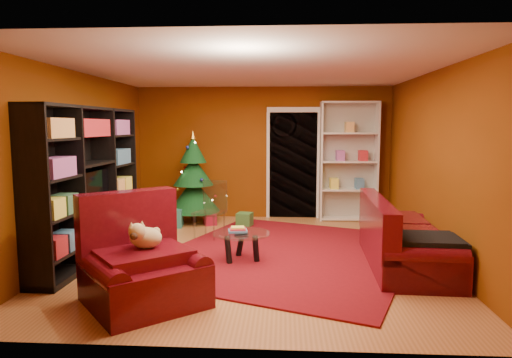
# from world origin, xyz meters

# --- Properties ---
(floor) EXTENTS (5.00, 5.50, 0.05)m
(floor) POSITION_xyz_m (0.00, 0.00, -0.03)
(floor) COLOR #A76535
(floor) RESTS_ON ground
(ceiling) EXTENTS (5.00, 5.50, 0.05)m
(ceiling) POSITION_xyz_m (0.00, 0.00, 2.62)
(ceiling) COLOR silver
(ceiling) RESTS_ON wall_back
(wall_back) EXTENTS (5.00, 0.05, 2.60)m
(wall_back) POSITION_xyz_m (0.00, 2.77, 1.30)
(wall_back) COLOR #753609
(wall_back) RESTS_ON ground
(wall_left) EXTENTS (0.05, 5.50, 2.60)m
(wall_left) POSITION_xyz_m (-2.52, 0.00, 1.30)
(wall_left) COLOR #753609
(wall_left) RESTS_ON ground
(wall_right) EXTENTS (0.05, 5.50, 2.60)m
(wall_right) POSITION_xyz_m (2.52, 0.00, 1.30)
(wall_right) COLOR #753609
(wall_right) RESTS_ON ground
(doorway) EXTENTS (1.06, 0.60, 2.16)m
(doorway) POSITION_xyz_m (0.60, 2.73, 1.05)
(doorway) COLOR black
(doorway) RESTS_ON floor
(rug) EXTENTS (4.47, 4.78, 0.02)m
(rug) POSITION_xyz_m (0.46, 0.09, 0.01)
(rug) COLOR maroon
(rug) RESTS_ON floor
(media_unit) EXTENTS (0.48, 2.74, 2.09)m
(media_unit) POSITION_xyz_m (-2.27, -0.27, 1.05)
(media_unit) COLOR black
(media_unit) RESTS_ON floor
(christmas_tree) EXTENTS (1.07, 1.07, 1.76)m
(christmas_tree) POSITION_xyz_m (-1.29, 2.15, 0.85)
(christmas_tree) COLOR #0B3C18
(christmas_tree) RESTS_ON floor
(gift_box_teal) EXTENTS (0.35, 0.35, 0.32)m
(gift_box_teal) POSITION_xyz_m (-1.59, 1.73, 0.16)
(gift_box_teal) COLOR #23746D
(gift_box_teal) RESTS_ON floor
(gift_box_green) EXTENTS (0.31, 0.31, 0.26)m
(gift_box_green) POSITION_xyz_m (-0.29, 1.81, 0.13)
(gift_box_green) COLOR #316D2E
(gift_box_green) RESTS_ON floor
(gift_box_red) EXTENTS (0.28, 0.28, 0.21)m
(gift_box_red) POSITION_xyz_m (-0.95, 1.94, 0.11)
(gift_box_red) COLOR maroon
(gift_box_red) RESTS_ON floor
(white_bookshelf) EXTENTS (1.10, 0.41, 2.36)m
(white_bookshelf) POSITION_xyz_m (1.67, 2.57, 1.15)
(white_bookshelf) COLOR white
(white_bookshelf) RESTS_ON floor
(armchair) EXTENTS (1.65, 1.65, 0.92)m
(armchair) POSITION_xyz_m (-1.02, -1.85, 0.46)
(armchair) COLOR #4A0812
(armchair) RESTS_ON rug
(dog) EXTENTS (0.50, 0.49, 0.30)m
(dog) POSITION_xyz_m (-1.02, -1.78, 0.68)
(dog) COLOR beige
(dog) RESTS_ON armchair
(sofa) EXTENTS (1.05, 2.16, 0.91)m
(sofa) POSITION_xyz_m (2.02, -0.40, 0.46)
(sofa) COLOR #4A0812
(sofa) RESTS_ON rug
(coffee_table) EXTENTS (0.89, 0.89, 0.49)m
(coffee_table) POSITION_xyz_m (-0.15, -0.31, 0.20)
(coffee_table) COLOR gray
(coffee_table) RESTS_ON rug
(acrylic_chair) EXTENTS (0.57, 0.60, 0.85)m
(acrylic_chair) POSITION_xyz_m (-0.80, 0.94, 0.43)
(acrylic_chair) COLOR #66605B
(acrylic_chair) RESTS_ON rug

